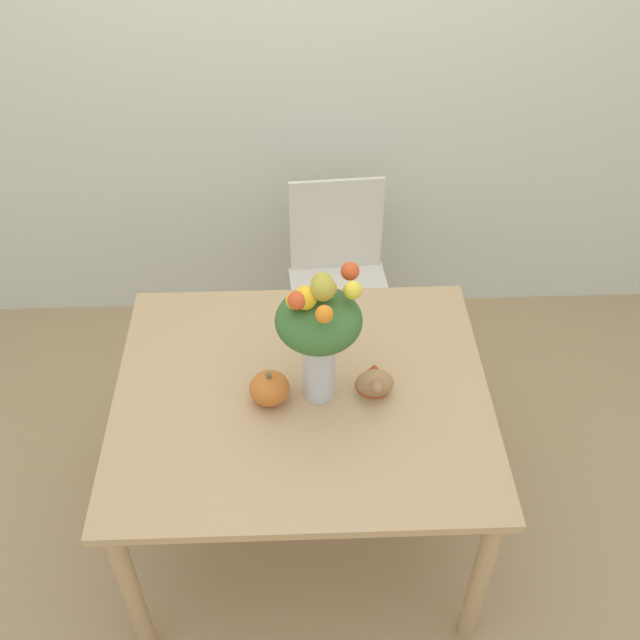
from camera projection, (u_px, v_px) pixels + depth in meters
name	position (u px, v px, depth m)	size (l,w,h in m)	color
ground_plane	(306.00, 520.00, 2.88)	(12.00, 12.00, 0.00)	tan
wall_back	(294.00, 39.00, 2.95)	(8.00, 0.06, 2.70)	silver
dining_table	(304.00, 411.00, 2.45)	(1.20, 1.03, 0.73)	tan
flower_vase	(320.00, 329.00, 2.21)	(0.26, 0.26, 0.48)	silver
pumpkin	(271.00, 388.00, 2.33)	(0.13, 0.13, 0.12)	orange
turkey_figurine	(375.00, 378.00, 2.37)	(0.12, 0.16, 0.10)	#A87A4C
dining_chair_near_window	(340.00, 281.00, 3.23)	(0.45, 0.45, 0.89)	silver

